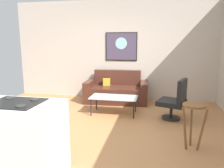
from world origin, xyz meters
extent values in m
cube|color=#B47948|center=(0.00, 0.00, -0.02)|extent=(6.40, 6.40, 0.04)
cube|color=beige|center=(0.00, 2.42, 1.40)|extent=(6.40, 0.05, 2.80)
cube|color=#49251B|center=(-0.08, 1.93, 0.21)|extent=(1.37, 0.90, 0.43)
cube|color=#49251B|center=(-0.10, 2.26, 0.64)|extent=(1.33, 0.24, 0.42)
cube|color=#49251B|center=(-0.82, 1.89, 0.29)|extent=(0.23, 0.83, 0.57)
cube|color=#49251B|center=(0.67, 1.98, 0.29)|extent=(0.23, 0.83, 0.57)
cube|color=gold|center=(-0.37, 2.06, 0.53)|extent=(0.22, 0.15, 0.20)
cube|color=silver|center=(0.06, 0.93, 0.39)|extent=(1.06, 0.55, 0.02)
cylinder|color=#232326|center=(-0.42, 0.70, 0.19)|extent=(0.03, 0.03, 0.38)
cylinder|color=#232326|center=(0.53, 0.70, 0.19)|extent=(0.03, 0.03, 0.38)
cylinder|color=#232326|center=(-0.42, 1.16, 0.19)|extent=(0.03, 0.03, 0.38)
cylinder|color=#232326|center=(0.53, 1.16, 0.19)|extent=(0.03, 0.03, 0.38)
cylinder|color=black|center=(1.32, 0.83, 0.02)|extent=(0.39, 0.39, 0.04)
cylinder|color=black|center=(1.32, 0.83, 0.21)|extent=(0.06, 0.06, 0.33)
cube|color=black|center=(1.32, 0.83, 0.36)|extent=(0.68, 0.70, 0.10)
cube|color=black|center=(1.51, 0.76, 0.64)|extent=(0.26, 0.55, 0.46)
cylinder|color=brown|center=(1.54, -0.46, 0.69)|extent=(0.34, 0.34, 0.03)
cylinder|color=brown|center=(1.54, -0.32, 0.34)|extent=(0.04, 0.14, 0.67)
cylinder|color=brown|center=(1.42, -0.54, 0.34)|extent=(0.13, 0.10, 0.67)
cylinder|color=brown|center=(1.66, -0.54, 0.34)|extent=(0.13, 0.10, 0.67)
cube|color=black|center=(-0.63, -1.60, 0.92)|extent=(0.60, 0.49, 0.01)
cylinder|color=#2D2D2D|center=(-0.46, -1.74, 0.94)|extent=(0.11, 0.11, 0.01)
cylinder|color=#2D2D2D|center=(-0.80, -1.46, 0.94)|extent=(0.11, 0.11, 0.01)
cylinder|color=#2D2D2D|center=(-0.46, -1.46, 0.94)|extent=(0.11, 0.11, 0.01)
cube|color=black|center=(-0.01, 2.39, 1.50)|extent=(0.90, 0.01, 0.79)
cube|color=#4C3F56|center=(-0.01, 2.38, 1.50)|extent=(0.85, 0.02, 0.74)
cylinder|color=#94CBCD|center=(-0.01, 2.37, 1.59)|extent=(0.33, 0.01, 0.33)
camera|label=1|loc=(0.95, -3.73, 1.60)|focal=34.48mm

